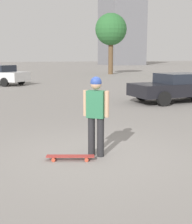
# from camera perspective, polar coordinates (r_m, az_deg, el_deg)

# --- Properties ---
(ground_plane) EXTENTS (220.00, 220.00, 0.00)m
(ground_plane) POSITION_cam_1_polar(r_m,az_deg,el_deg) (6.70, 0.00, -7.99)
(ground_plane) COLOR gray
(person) EXTENTS (0.45, 0.41, 1.68)m
(person) POSITION_cam_1_polar(r_m,az_deg,el_deg) (6.46, 0.00, 0.29)
(person) COLOR #262628
(person) RESTS_ON ground_plane
(skateboard) EXTENTS (0.98, 0.53, 0.09)m
(skateboard) POSITION_cam_1_polar(r_m,az_deg,el_deg) (6.43, -4.71, -8.14)
(skateboard) COLOR #A5332D
(skateboard) RESTS_ON ground_plane
(car_parked_near) EXTENTS (4.50, 2.02, 1.31)m
(car_parked_near) POSITION_cam_1_polar(r_m,az_deg,el_deg) (14.94, 14.90, 4.49)
(car_parked_near) COLOR black
(car_parked_near) RESTS_ON ground_plane
(building_block_distant) EXTENTS (8.31, 9.91, 24.88)m
(building_block_distant) POSITION_cam_1_polar(r_m,az_deg,el_deg) (78.08, 4.74, 17.78)
(building_block_distant) COLOR slate
(building_block_distant) RESTS_ON ground_plane
(tree_distant) EXTENTS (3.61, 3.61, 6.91)m
(tree_distant) POSITION_cam_1_polar(r_m,az_deg,el_deg) (36.83, 2.74, 14.76)
(tree_distant) COLOR brown
(tree_distant) RESTS_ON ground_plane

